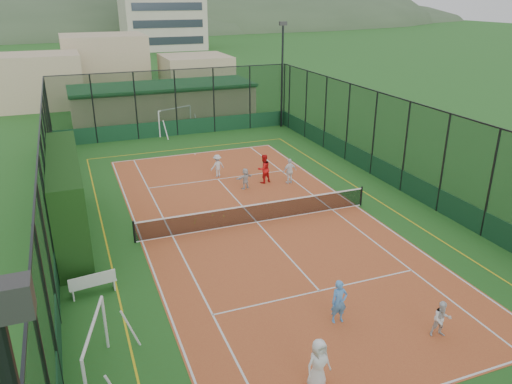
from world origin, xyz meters
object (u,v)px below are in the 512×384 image
child_near_right (442,319)px  coach (264,169)px  clubhouse (164,103)px  child_far_right (290,171)px  child_far_left (217,166)px  futsal_goal_far (175,121)px  child_near_mid (339,302)px  child_far_back (245,178)px  child_near_left (318,364)px  floodlight_ne (282,76)px  futsal_goal_near (96,353)px  white_bench (93,283)px

child_near_right → coach: size_ratio=0.75×
coach → clubhouse: bearing=-97.4°
child_far_right → child_far_left: bearing=-40.7°
child_far_right → futsal_goal_far: bearing=-79.1°
child_near_mid → child_far_right: bearing=78.9°
clubhouse → child_far_back: 17.65m
child_far_left → child_far_back: (0.89, -2.45, -0.09)m
child_far_left → child_far_back: 2.60m
child_near_left → floodlight_ne: bearing=60.1°
clubhouse → child_far_back: bearing=-86.7°
futsal_goal_near → child_near_left: (5.65, -2.50, -0.14)m
coach → white_bench: bearing=24.7°
futsal_goal_near → child_near_left: size_ratio=1.85×
child_far_right → child_far_back: 2.67m
white_bench → child_near_left: size_ratio=1.07×
floodlight_ne → futsal_goal_near: 29.96m
child_far_right → child_near_right: bearing=80.2°
futsal_goal_near → child_far_back: futsal_goal_near is taller
white_bench → child_near_mid: 8.86m
futsal_goal_far → child_near_mid: bearing=-114.2°
futsal_goal_far → child_far_right: 13.81m
clubhouse → futsal_goal_near: size_ratio=5.31×
floodlight_ne → child_near_left: floodlight_ne is taller
child_near_mid → child_near_right: size_ratio=1.22×
coach → futsal_goal_far: bearing=-94.7°
child_far_back → clubhouse: bearing=-105.0°
child_near_left → child_far_right: 16.08m
child_near_mid → coach: (2.62, 13.16, 0.08)m
child_near_mid → child_far_back: 12.72m
clubhouse → child_near_right: 32.20m
futsal_goal_near → coach: size_ratio=1.69×
clubhouse → coach: clubhouse is taller
clubhouse → futsal_goal_near: (-7.98, -30.15, -0.65)m
child_near_right → coach: 15.01m
child_near_mid → child_far_right: size_ratio=1.03×
child_far_left → child_near_left: bearing=67.7°
futsal_goal_near → child_near_right: 10.54m
white_bench → child_far_left: child_far_left is taller
clubhouse → child_near_left: (-2.33, -32.66, -0.79)m
floodlight_ne → coach: size_ratio=4.88×
futsal_goal_near → child_near_left: futsal_goal_near is taller
child_far_back → floodlight_ne: bearing=-140.2°
clubhouse → white_bench: 26.75m
futsal_goal_far → white_bench: bearing=-133.8°
white_bench → child_far_back: 11.88m
white_bench → child_far_back: size_ratio=1.40×
clubhouse → child_far_left: clubhouse is taller
child_near_right → coach: bearing=108.9°
floodlight_ne → child_near_left: size_ratio=5.33×
child_near_right → child_far_right: child_far_right is taller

